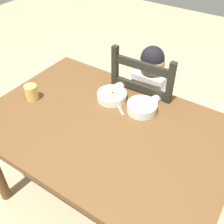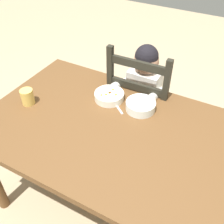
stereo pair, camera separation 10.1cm
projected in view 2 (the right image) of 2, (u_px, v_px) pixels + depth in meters
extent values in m
plane|color=tan|center=(107.00, 198.00, 1.99)|extent=(8.00, 8.00, 0.00)
cube|color=brown|center=(106.00, 128.00, 1.53)|extent=(1.40, 0.94, 0.04)
cylinder|color=brown|center=(65.00, 106.00, 2.26)|extent=(0.07, 0.07, 0.69)
cylinder|color=brown|center=(218.00, 163.00, 1.80)|extent=(0.07, 0.07, 0.69)
cube|color=black|center=(144.00, 107.00, 2.07)|extent=(0.43, 0.43, 0.02)
cube|color=black|center=(171.00, 122.00, 2.29)|extent=(0.04, 0.04, 0.45)
cube|color=black|center=(130.00, 109.00, 2.42)|extent=(0.04, 0.04, 0.45)
cube|color=black|center=(156.00, 153.00, 2.03)|extent=(0.04, 0.04, 0.45)
cube|color=black|center=(111.00, 136.00, 2.16)|extent=(0.04, 0.04, 0.45)
cube|color=black|center=(164.00, 98.00, 1.70)|extent=(0.04, 0.04, 0.54)
cube|color=black|center=(110.00, 83.00, 1.83)|extent=(0.04, 0.04, 0.54)
cube|color=black|center=(138.00, 65.00, 1.64)|extent=(0.36, 0.04, 0.05)
cube|color=black|center=(137.00, 87.00, 1.74)|extent=(0.36, 0.04, 0.05)
cube|color=white|center=(144.00, 91.00, 1.94)|extent=(0.22, 0.14, 0.32)
sphere|color=#AA7A5F|center=(147.00, 62.00, 1.79)|extent=(0.17, 0.17, 0.17)
sphere|color=black|center=(147.00, 57.00, 1.76)|extent=(0.16, 0.16, 0.16)
cylinder|color=#3F4C72|center=(128.00, 137.00, 2.14)|extent=(0.07, 0.07, 0.47)
cylinder|color=#3F4C72|center=(140.00, 142.00, 2.10)|extent=(0.07, 0.07, 0.47)
cylinder|color=white|center=(122.00, 84.00, 1.87)|extent=(0.06, 0.24, 0.13)
cylinder|color=white|center=(157.00, 94.00, 1.78)|extent=(0.06, 0.24, 0.13)
cylinder|color=white|center=(141.00, 106.00, 1.60)|extent=(0.18, 0.18, 0.05)
cylinder|color=white|center=(140.00, 109.00, 1.62)|extent=(0.08, 0.08, 0.01)
cylinder|color=#529B3C|center=(141.00, 105.00, 1.60)|extent=(0.14, 0.14, 0.03)
sphere|color=#509E43|center=(137.00, 98.00, 1.62)|extent=(0.01, 0.01, 0.01)
sphere|color=#54A635|center=(142.00, 106.00, 1.57)|extent=(0.01, 0.01, 0.01)
sphere|color=#559C46|center=(134.00, 104.00, 1.58)|extent=(0.01, 0.01, 0.01)
sphere|color=#5FA546|center=(142.00, 102.00, 1.59)|extent=(0.01, 0.01, 0.01)
sphere|color=#50A639|center=(140.00, 105.00, 1.57)|extent=(0.01, 0.01, 0.01)
sphere|color=#509733|center=(144.00, 104.00, 1.58)|extent=(0.01, 0.01, 0.01)
cylinder|color=white|center=(109.00, 96.00, 1.68)|extent=(0.18, 0.18, 0.05)
cylinder|color=white|center=(109.00, 99.00, 1.70)|extent=(0.08, 0.08, 0.01)
cylinder|color=orange|center=(109.00, 95.00, 1.68)|extent=(0.15, 0.15, 0.03)
cube|color=orange|center=(106.00, 95.00, 1.66)|extent=(0.02, 0.02, 0.01)
cube|color=orange|center=(109.00, 93.00, 1.67)|extent=(0.02, 0.02, 0.01)
cube|color=orange|center=(116.00, 95.00, 1.66)|extent=(0.02, 0.02, 0.01)
cube|color=orange|center=(101.00, 96.00, 1.65)|extent=(0.02, 0.02, 0.01)
cube|color=orange|center=(110.00, 93.00, 1.68)|extent=(0.02, 0.02, 0.01)
cube|color=orange|center=(113.00, 90.00, 1.70)|extent=(0.02, 0.02, 0.01)
cube|color=silver|center=(119.00, 109.00, 1.62)|extent=(0.08, 0.07, 0.00)
ellipsoid|color=silver|center=(115.00, 102.00, 1.66)|extent=(0.05, 0.05, 0.01)
cylinder|color=#E6BF59|center=(27.00, 97.00, 1.64)|extent=(0.08, 0.08, 0.10)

